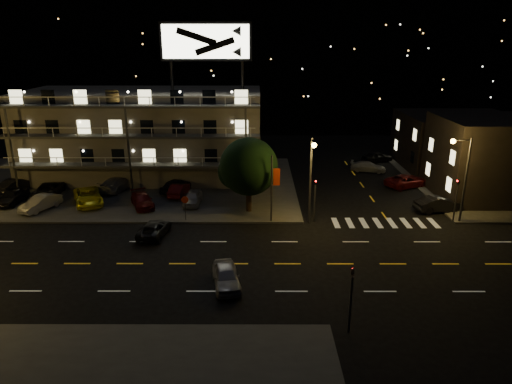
{
  "coord_description": "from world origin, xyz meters",
  "views": [
    {
      "loc": [
        3.67,
        -31.1,
        16.1
      ],
      "look_at": [
        3.58,
        8.0,
        3.09
      ],
      "focal_mm": 32.0,
      "sensor_mm": 36.0,
      "label": 1
    }
  ],
  "objects_px": {
    "tree": "(248,168)",
    "road_car_east": "(226,276)",
    "lot_car_2": "(88,197)",
    "road_car_west": "(154,229)",
    "lot_car_4": "(193,198)",
    "side_car_0": "(438,204)",
    "lot_car_7": "(117,184)"
  },
  "relations": [
    {
      "from": "road_car_east",
      "to": "lot_car_4",
      "type": "bearing_deg",
      "value": 95.59
    },
    {
      "from": "lot_car_7",
      "to": "road_car_west",
      "type": "distance_m",
      "value": 13.89
    },
    {
      "from": "road_car_east",
      "to": "side_car_0",
      "type": "bearing_deg",
      "value": 25.86
    },
    {
      "from": "tree",
      "to": "lot_car_2",
      "type": "relative_size",
      "value": 1.34
    },
    {
      "from": "lot_car_7",
      "to": "road_car_west",
      "type": "height_order",
      "value": "lot_car_7"
    },
    {
      "from": "side_car_0",
      "to": "road_car_west",
      "type": "distance_m",
      "value": 27.48
    },
    {
      "from": "lot_car_4",
      "to": "side_car_0",
      "type": "height_order",
      "value": "side_car_0"
    },
    {
      "from": "tree",
      "to": "lot_car_2",
      "type": "distance_m",
      "value": 16.98
    },
    {
      "from": "lot_car_4",
      "to": "road_car_west",
      "type": "bearing_deg",
      "value": -104.76
    },
    {
      "from": "lot_car_7",
      "to": "side_car_0",
      "type": "relative_size",
      "value": 1.12
    },
    {
      "from": "lot_car_7",
      "to": "lot_car_4",
      "type": "bearing_deg",
      "value": 170.43
    },
    {
      "from": "tree",
      "to": "lot_car_7",
      "type": "xyz_separation_m",
      "value": [
        -14.77,
        6.51,
        -3.59
      ]
    },
    {
      "from": "road_car_east",
      "to": "road_car_west",
      "type": "relative_size",
      "value": 0.97
    },
    {
      "from": "lot_car_7",
      "to": "road_car_east",
      "type": "xyz_separation_m",
      "value": [
        13.5,
        -20.71,
        -0.18
      ]
    },
    {
      "from": "lot_car_2",
      "to": "side_car_0",
      "type": "relative_size",
      "value": 1.17
    },
    {
      "from": "road_car_west",
      "to": "road_car_east",
      "type": "bearing_deg",
      "value": 135.9
    },
    {
      "from": "lot_car_4",
      "to": "lot_car_7",
      "type": "bearing_deg",
      "value": 155.43
    },
    {
      "from": "tree",
      "to": "lot_car_2",
      "type": "xyz_separation_m",
      "value": [
        -16.48,
        2.01,
        -3.58
      ]
    },
    {
      "from": "tree",
      "to": "road_car_east",
      "type": "bearing_deg",
      "value": -95.12
    },
    {
      "from": "lot_car_2",
      "to": "side_car_0",
      "type": "xyz_separation_m",
      "value": [
        35.25,
        -1.79,
        -0.14
      ]
    },
    {
      "from": "lot_car_2",
      "to": "road_car_east",
      "type": "xyz_separation_m",
      "value": [
        15.2,
        -16.22,
        -0.19
      ]
    },
    {
      "from": "lot_car_7",
      "to": "road_car_east",
      "type": "bearing_deg",
      "value": 140.38
    },
    {
      "from": "road_car_east",
      "to": "road_car_west",
      "type": "xyz_separation_m",
      "value": [
        -6.79,
        8.55,
        -0.11
      ]
    },
    {
      "from": "lot_car_4",
      "to": "side_car_0",
      "type": "relative_size",
      "value": 0.86
    },
    {
      "from": "lot_car_2",
      "to": "road_car_east",
      "type": "relative_size",
      "value": 1.29
    },
    {
      "from": "lot_car_2",
      "to": "road_car_west",
      "type": "bearing_deg",
      "value": -67.34
    },
    {
      "from": "lot_car_4",
      "to": "lot_car_7",
      "type": "relative_size",
      "value": 0.77
    },
    {
      "from": "lot_car_7",
      "to": "road_car_west",
      "type": "xyz_separation_m",
      "value": [
        6.71,
        -12.16,
        -0.29
      ]
    },
    {
      "from": "road_car_west",
      "to": "lot_car_2",
      "type": "bearing_deg",
      "value": -34.94
    },
    {
      "from": "tree",
      "to": "lot_car_4",
      "type": "distance_m",
      "value": 7.08
    },
    {
      "from": "lot_car_2",
      "to": "lot_car_7",
      "type": "height_order",
      "value": "lot_car_2"
    },
    {
      "from": "lot_car_7",
      "to": "tree",
      "type": "bearing_deg",
      "value": 173.52
    }
  ]
}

